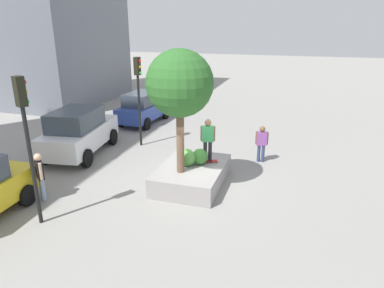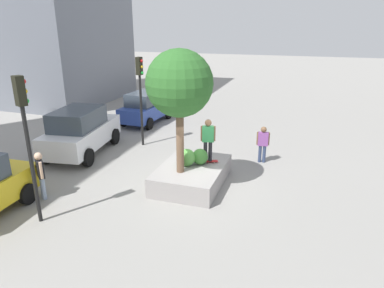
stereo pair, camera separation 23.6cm
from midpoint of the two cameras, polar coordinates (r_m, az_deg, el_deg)
name	(u,v)px [view 1 (the left image)]	position (r m, az deg, el deg)	size (l,w,h in m)	color
ground_plane	(194,185)	(13.58, -0.25, -6.77)	(120.00, 120.00, 0.00)	gray
planter_ledge	(192,175)	(13.55, -0.50, -5.09)	(3.41, 2.38, 0.74)	gray
plaza_tree	(180,84)	(11.98, -2.62, 9.80)	(2.34, 2.34, 4.45)	brown
boxwood_shrub	(187,158)	(13.31, -1.39, -2.25)	(0.67, 0.67, 0.67)	#4C8C3D
hedge_clump	(200,157)	(13.47, 0.82, -2.09)	(0.62, 0.62, 0.62)	#3D7A33
skateboard	(207,161)	(13.72, 2.07, -2.83)	(0.46, 0.82, 0.07)	#A51E1E
skateboarder	(208,137)	(13.38, 2.12, 1.12)	(0.30, 0.56, 1.69)	black
police_car	(79,132)	(17.23, -18.52, 1.95)	(5.00, 2.77, 2.21)	white
sedan_parked	(143,107)	(21.95, -8.34, 5.98)	(4.29, 2.15, 1.96)	#2D479E
traffic_light_corner	(138,87)	(17.35, -9.21, 9.31)	(0.31, 0.36, 4.44)	black
traffic_light_median	(26,127)	(11.08, -26.19, 2.46)	(0.37, 0.35, 4.60)	black
passerby_with_bag	(40,173)	(13.25, -24.21, -4.45)	(0.45, 0.49, 1.75)	#8C9EB7
pedestrian_crossing	(262,141)	(15.75, 10.98, 0.41)	(0.26, 0.56, 1.67)	navy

